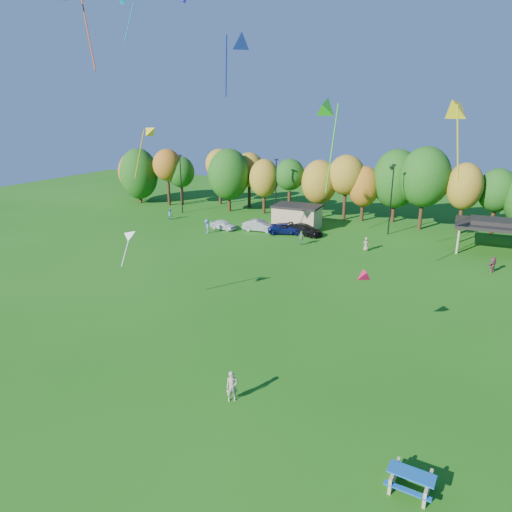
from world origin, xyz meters
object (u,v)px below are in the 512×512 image
at_px(car_a, 223,225).
at_px(car_d, 305,230).
at_px(kite_flyer, 232,386).
at_px(car_b, 260,226).
at_px(picnic_table, 411,480).
at_px(car_c, 286,229).

bearing_deg(car_a, car_d, -70.76).
relative_size(kite_flyer, car_b, 0.39).
relative_size(picnic_table, car_a, 0.54).
height_order(kite_flyer, car_b, kite_flyer).
distance_m(kite_flyer, car_c, 36.91).
xyz_separation_m(picnic_table, car_c, (-20.17, 37.83, 0.20)).
bearing_deg(car_b, car_d, -88.08).
relative_size(kite_flyer, car_c, 0.37).
relative_size(picnic_table, car_b, 0.45).
bearing_deg(car_d, car_a, 113.81).
relative_size(kite_flyer, car_d, 0.36).
xyz_separation_m(kite_flyer, car_c, (-10.36, 35.42, -0.21)).
bearing_deg(car_c, car_d, -101.50).
xyz_separation_m(car_a, car_d, (11.10, 1.76, 0.06)).
xyz_separation_m(car_b, car_c, (3.67, 0.33, -0.07)).
bearing_deg(car_b, car_a, 98.61).
bearing_deg(kite_flyer, car_b, 74.91).
relative_size(car_c, car_d, 0.99).
bearing_deg(kite_flyer, car_c, 69.42).
distance_m(picnic_table, car_c, 42.88).
relative_size(picnic_table, kite_flyer, 1.16).
xyz_separation_m(car_a, car_c, (8.64, 1.44, 0.03)).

